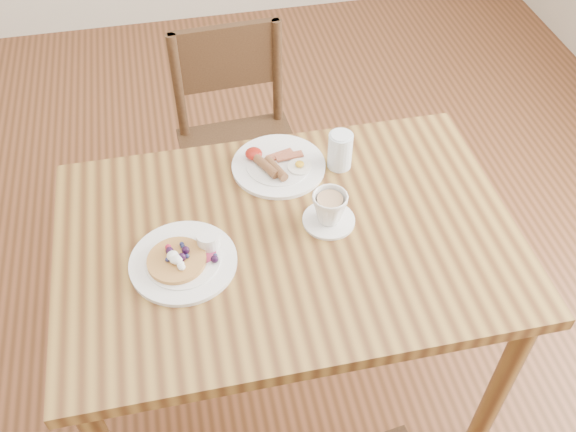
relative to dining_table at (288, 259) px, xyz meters
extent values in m
plane|color=#522E17|center=(0.00, 0.00, -0.65)|extent=(5.00, 5.00, 0.00)
cube|color=olive|center=(0.00, 0.00, 0.08)|extent=(1.20, 0.80, 0.04)
cylinder|color=olive|center=(0.54, -0.34, -0.30)|extent=(0.06, 0.06, 0.71)
cylinder|color=olive|center=(0.54, 0.34, -0.30)|extent=(0.06, 0.06, 0.71)
cylinder|color=olive|center=(-0.54, 0.34, -0.30)|extent=(0.06, 0.06, 0.71)
cube|color=#402A17|center=(-0.03, 0.65, -0.20)|extent=(0.44, 0.44, 0.04)
cylinder|color=#402A17|center=(-0.20, 0.46, -0.44)|extent=(0.04, 0.04, 0.43)
cylinder|color=#402A17|center=(0.16, 0.48, -0.44)|extent=(0.04, 0.04, 0.43)
cylinder|color=#402A17|center=(-0.22, 0.82, -0.44)|extent=(0.04, 0.04, 0.43)
cylinder|color=#402A17|center=(0.14, 0.84, -0.44)|extent=(0.04, 0.04, 0.43)
cylinder|color=#402A17|center=(0.14, 0.84, 0.01)|extent=(0.04, 0.04, 0.43)
cylinder|color=#402A17|center=(-0.22, 0.82, 0.01)|extent=(0.04, 0.04, 0.43)
cube|color=#402A17|center=(-0.04, 0.84, 0.11)|extent=(0.38, 0.05, 0.24)
cylinder|color=white|center=(-0.28, -0.04, 0.10)|extent=(0.27, 0.27, 0.01)
cylinder|color=white|center=(-0.28, -0.04, 0.11)|extent=(0.19, 0.19, 0.01)
cylinder|color=#B22D59|center=(-0.23, -0.03, 0.12)|extent=(0.07, 0.07, 0.00)
cylinder|color=#C68C47|center=(-0.29, -0.05, 0.12)|extent=(0.15, 0.15, 0.01)
ellipsoid|color=white|center=(-0.30, -0.05, 0.14)|extent=(0.03, 0.03, 0.02)
ellipsoid|color=white|center=(-0.28, -0.08, 0.13)|extent=(0.02, 0.02, 0.01)
cylinder|color=white|center=(-0.21, -0.01, 0.13)|extent=(0.06, 0.06, 0.04)
cylinder|color=#591E07|center=(-0.21, -0.01, 0.15)|extent=(0.05, 0.05, 0.00)
sphere|color=black|center=(-0.26, -0.03, 0.14)|extent=(0.02, 0.02, 0.02)
sphere|color=#1E234C|center=(-0.26, -0.01, 0.13)|extent=(0.01, 0.01, 0.01)
sphere|color=#1E234C|center=(-0.28, 0.01, 0.13)|extent=(0.01, 0.01, 0.01)
sphere|color=#B21938|center=(-0.30, -0.02, 0.13)|extent=(0.02, 0.02, 0.02)
sphere|color=black|center=(-0.31, -0.03, 0.14)|extent=(0.02, 0.02, 0.02)
sphere|color=#1E234C|center=(-0.31, -0.06, 0.13)|extent=(0.01, 0.01, 0.01)
sphere|color=black|center=(-0.28, -0.05, 0.14)|extent=(0.02, 0.02, 0.02)
sphere|color=#1E234C|center=(-0.26, -0.05, 0.13)|extent=(0.01, 0.01, 0.01)
sphere|color=#1E234C|center=(-0.21, -0.09, 0.12)|extent=(0.01, 0.01, 0.01)
sphere|color=#B21938|center=(-0.20, -0.05, 0.12)|extent=(0.01, 0.01, 0.01)
sphere|color=black|center=(-0.20, -0.01, 0.12)|extent=(0.02, 0.02, 0.02)
cylinder|color=white|center=(0.03, 0.26, 0.10)|extent=(0.27, 0.27, 0.01)
cylinder|color=white|center=(0.03, 0.26, 0.11)|extent=(0.19, 0.19, 0.01)
cylinder|color=brown|center=(-0.01, 0.24, 0.13)|extent=(0.06, 0.10, 0.03)
cylinder|color=brown|center=(0.01, 0.23, 0.13)|extent=(0.06, 0.10, 0.03)
cube|color=maroon|center=(0.04, 0.29, 0.12)|extent=(0.08, 0.04, 0.01)
cube|color=maroon|center=(0.06, 0.28, 0.12)|extent=(0.08, 0.03, 0.01)
cylinder|color=white|center=(0.08, 0.23, 0.12)|extent=(0.07, 0.07, 0.00)
ellipsoid|color=yellow|center=(0.08, 0.23, 0.13)|extent=(0.03, 0.03, 0.01)
ellipsoid|color=#A5190F|center=(-0.04, 0.30, 0.13)|extent=(0.05, 0.05, 0.03)
cylinder|color=white|center=(0.12, 0.02, 0.10)|extent=(0.14, 0.14, 0.01)
imported|color=white|center=(0.12, 0.02, 0.15)|extent=(0.13, 0.13, 0.09)
cylinder|color=tan|center=(0.12, 0.02, 0.18)|extent=(0.07, 0.07, 0.00)
cylinder|color=silver|center=(0.20, 0.23, 0.15)|extent=(0.07, 0.07, 0.11)
camera|label=1|loc=(-0.23, -1.09, 1.35)|focal=40.00mm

